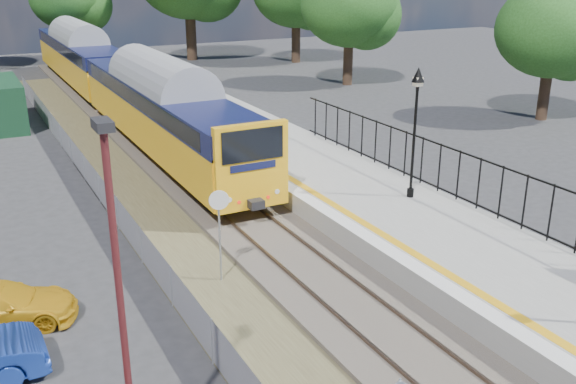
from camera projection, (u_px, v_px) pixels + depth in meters
ground at (386, 339)px, 15.89m from camera, size 120.00×120.00×0.00m
track_bed at (222, 212)px, 23.72m from camera, size 5.90×80.00×0.29m
platform at (353, 196)px, 24.24m from camera, size 5.00×70.00×0.90m
platform_edge at (306, 193)px, 23.19m from camera, size 0.90×70.00×0.01m
victorian_lamp_north at (416, 103)px, 21.75m from camera, size 0.44×0.44×4.60m
palisade_fence at (519, 199)px, 19.99m from camera, size 0.12×26.00×2.00m
wire_fence at (105, 196)px, 23.87m from camera, size 0.06×52.00×1.20m
train at (112, 75)px, 38.73m from camera, size 2.82×40.83×3.51m
speed_sign at (219, 220)px, 18.04m from camera, size 0.56×0.18×2.85m
carpark_lamp at (120, 295)px, 10.16m from camera, size 0.25×0.50×6.67m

